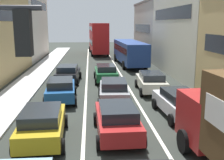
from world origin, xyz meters
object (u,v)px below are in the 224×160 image
object	(u,v)px
wagon_left_lane_second	(42,123)
hatchback_centre_lane_third	(114,90)
wagon_right_lane_far	(151,81)
sedan_left_lane_fourth	(68,73)
sedan_right_lane_behind_truck	(179,102)
bus_mid_queue_primary	(130,51)
bus_far_queue_secondary	(98,37)
coupe_centre_lane_fourth	(106,73)
sedan_left_lane_third	(61,89)
sedan_centre_lane_second	(117,119)

from	to	relation	value
wagon_left_lane_second	hatchback_centre_lane_third	size ratio (longest dim) A/B	1.00
hatchback_centre_lane_third	wagon_right_lane_far	distance (m)	3.95
sedan_left_lane_fourth	sedan_right_lane_behind_truck	size ratio (longest dim) A/B	1.00
bus_mid_queue_primary	sedan_right_lane_behind_truck	bearing A→B (deg)	177.56
bus_far_queue_secondary	coupe_centre_lane_fourth	bearing A→B (deg)	177.46
wagon_right_lane_far	bus_far_queue_secondary	xyz separation A→B (m)	(-3.18, 25.97, 2.03)
sedan_right_lane_behind_truck	wagon_right_lane_far	world-z (taller)	same
coupe_centre_lane_fourth	wagon_left_lane_second	bearing A→B (deg)	163.25
sedan_left_lane_third	coupe_centre_lane_fourth	bearing A→B (deg)	-32.68
bus_far_queue_secondary	bus_mid_queue_primary	bearing A→B (deg)	-167.23
sedan_right_lane_behind_truck	bus_far_queue_secondary	size ratio (longest dim) A/B	0.42
wagon_left_lane_second	wagon_right_lane_far	size ratio (longest dim) A/B	1.00
sedan_centre_lane_second	coupe_centre_lane_fourth	xyz separation A→B (m)	(0.17, 12.14, 0.00)
wagon_left_lane_second	sedan_left_lane_fourth	bearing A→B (deg)	-3.24
coupe_centre_lane_fourth	bus_far_queue_secondary	distance (m)	22.02
coupe_centre_lane_fourth	bus_far_queue_secondary	xyz separation A→B (m)	(0.01, 21.93, 2.03)
wagon_right_lane_far	sedan_centre_lane_second	bearing A→B (deg)	160.06
wagon_left_lane_second	wagon_right_lane_far	bearing A→B (deg)	-41.04
sedan_left_lane_third	coupe_centre_lane_fourth	world-z (taller)	same
sedan_centre_lane_second	coupe_centre_lane_fourth	distance (m)	12.14
hatchback_centre_lane_third	bus_mid_queue_primary	xyz separation A→B (m)	(3.32, 15.87, 0.96)
sedan_left_lane_third	sedan_left_lane_fourth	xyz separation A→B (m)	(0.03, 5.92, 0.00)
coupe_centre_lane_fourth	sedan_left_lane_fourth	xyz separation A→B (m)	(-3.33, -0.04, 0.00)
wagon_left_lane_second	bus_mid_queue_primary	xyz separation A→B (m)	(6.97, 21.72, 0.96)
sedan_centre_lane_second	wagon_right_lane_far	bearing A→B (deg)	-23.83
sedan_left_lane_third	wagon_left_lane_second	bearing A→B (deg)	175.26
hatchback_centre_lane_third	coupe_centre_lane_fourth	distance (m)	6.56
sedan_right_lane_behind_truck	bus_mid_queue_primary	size ratio (longest dim) A/B	0.42
wagon_right_lane_far	hatchback_centre_lane_third	bearing A→B (deg)	132.19
hatchback_centre_lane_third	sedan_left_lane_fourth	distance (m)	7.39
sedan_left_lane_third	sedan_left_lane_fourth	size ratio (longest dim) A/B	1.00
sedan_left_lane_third	bus_far_queue_secondary	size ratio (longest dim) A/B	0.41
sedan_centre_lane_second	wagon_left_lane_second	xyz separation A→B (m)	(-3.34, -0.27, 0.00)
coupe_centre_lane_fourth	sedan_left_lane_fourth	bearing A→B (deg)	89.72
coupe_centre_lane_fourth	sedan_left_lane_fourth	distance (m)	3.33
sedan_left_lane_fourth	sedan_right_lane_behind_truck	distance (m)	11.84
sedan_right_lane_behind_truck	bus_mid_queue_primary	bearing A→B (deg)	-3.31
sedan_centre_lane_second	coupe_centre_lane_fourth	size ratio (longest dim) A/B	1.00
bus_mid_queue_primary	wagon_left_lane_second	bearing A→B (deg)	159.61
sedan_centre_lane_second	sedan_left_lane_third	world-z (taller)	same
coupe_centre_lane_fourth	bus_mid_queue_primary	world-z (taller)	bus_mid_queue_primary
hatchback_centre_lane_third	coupe_centre_lane_fourth	world-z (taller)	same
coupe_centre_lane_fourth	bus_far_queue_secondary	size ratio (longest dim) A/B	0.41
wagon_right_lane_far	bus_mid_queue_primary	xyz separation A→B (m)	(0.27, 13.35, 0.96)
hatchback_centre_lane_third	bus_mid_queue_primary	bearing A→B (deg)	-9.09
coupe_centre_lane_fourth	bus_far_queue_secondary	world-z (taller)	bus_far_queue_secondary
sedan_left_lane_third	bus_mid_queue_primary	distance (m)	16.75
wagon_right_lane_far	sedan_left_lane_fourth	bearing A→B (deg)	61.02
bus_far_queue_secondary	sedan_left_lane_third	bearing A→B (deg)	170.61
coupe_centre_lane_fourth	bus_mid_queue_primary	distance (m)	9.98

